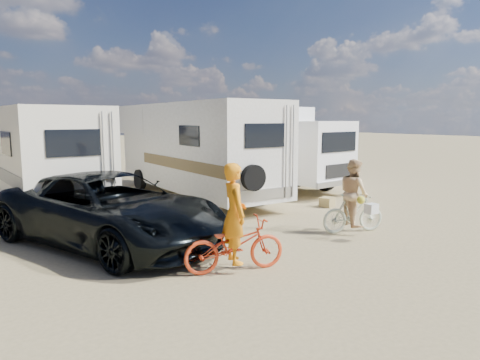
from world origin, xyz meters
TOP-DOWN VIEW (x-y plane):
  - ground at (0.00, 0.00)m, footprint 140.00×140.00m
  - rv_main at (0.35, 6.51)m, footprint 2.77×9.10m
  - rv_left at (-4.96, 6.91)m, footprint 2.74×7.50m
  - box_truck at (4.12, 6.80)m, footprint 3.25×7.77m
  - dark_suv at (-4.35, 1.98)m, footprint 4.75×6.68m
  - bike_man at (-2.97, -1.20)m, footprint 2.11×1.21m
  - bike_woman at (1.22, -0.51)m, footprint 1.77×1.02m
  - rider_man at (-2.97, -1.20)m, footprint 0.64×0.81m
  - rider_woman at (1.22, -0.51)m, footprint 0.90×1.02m
  - bike_parked at (5.79, 5.72)m, footprint 1.98×1.58m
  - cooler at (-1.04, 3.92)m, footprint 0.55×0.44m
  - crate at (3.11, 2.24)m, footprint 0.49×0.49m

SIDE VIEW (x-z plane):
  - ground at x=0.00m, z-range 0.00..0.00m
  - crate at x=3.11m, z-range 0.00..0.32m
  - cooler at x=-1.04m, z-range 0.00..0.39m
  - bike_parked at x=5.79m, z-range 0.00..1.01m
  - bike_woman at x=1.22m, z-range 0.00..1.03m
  - bike_man at x=-2.97m, z-range 0.00..1.05m
  - dark_suv at x=-4.35m, z-range 0.00..1.69m
  - rider_woman at x=1.22m, z-range 0.00..1.74m
  - rider_man at x=-2.97m, z-range 0.00..1.94m
  - rv_left at x=-4.96m, z-range 0.00..3.28m
  - box_truck at x=4.12m, z-range 0.00..3.43m
  - rv_main at x=0.35m, z-range 0.00..3.51m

